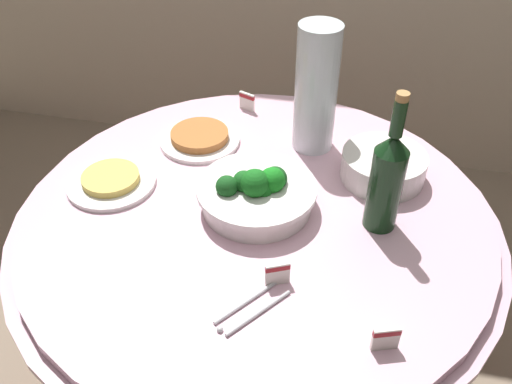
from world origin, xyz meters
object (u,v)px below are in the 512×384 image
Objects in this scene: label_placard_mid at (278,273)px; food_plate_noodles at (111,181)px; food_plate_peanuts at (200,138)px; label_placard_rear at (247,101)px; wine_bottle at (387,179)px; decorative_fruit_vase at (316,95)px; label_placard_front at (386,338)px; serving_tongs at (250,309)px; plate_stack at (383,166)px; broccoli_bowl at (256,193)px.

food_plate_noodles is at bearing 153.81° from label_placard_mid.
label_placard_rear is at bearing 66.28° from food_plate_peanuts.
decorative_fruit_vase reaches higher than wine_bottle.
food_plate_noodles is 4.00× the size of label_placard_front.
serving_tongs is 0.52m from food_plate_noodles.
plate_stack is 3.82× the size of label_placard_mid.
label_placard_rear is (-0.43, 0.76, 0.00)m from label_placard_front.
broccoli_bowl is 0.46m from label_placard_front.
broccoli_bowl is 5.09× the size of label_placard_front.
food_plate_noodles is (-0.46, -0.28, -0.14)m from decorative_fruit_vase.
serving_tongs is at bearing -76.32° from label_placard_rear.
broccoli_bowl reaches higher than label_placard_mid.
wine_bottle is at bearing -55.85° from decorative_fruit_vase.
label_placard_front is at bearing -47.41° from food_plate_peanuts.
label_placard_rear reaches higher than serving_tongs.
broccoli_bowl is 0.32m from food_plate_peanuts.
label_placard_front is 0.88m from label_placard_rear.
food_plate_peanuts is (-0.30, -0.05, -0.14)m from decorative_fruit_vase.
serving_tongs is (0.06, -0.30, -0.04)m from broccoli_bowl.
wine_bottle is 0.67m from food_plate_noodles.
plate_stack is at bearing -31.50° from label_placard_rear.
serving_tongs is 0.70× the size of food_plate_peanuts.
broccoli_bowl is at bearing -107.98° from decorative_fruit_vase.
food_plate_noodles is at bearing -119.91° from label_placard_rear.
serving_tongs is (-0.23, -0.31, -0.12)m from wine_bottle.
decorative_fruit_vase reaches higher than food_plate_peanuts.
wine_bottle is 0.35m from decorative_fruit_vase.
food_plate_peanuts is 0.77m from label_placard_front.
label_placard_mid is at bearing -67.06° from broccoli_bowl.
label_placard_front is (0.26, -0.03, 0.03)m from serving_tongs.
label_placard_mid is (-0.19, -0.23, -0.10)m from wine_bottle.
label_placard_mid is at bearing -115.34° from plate_stack.
broccoli_bowl is 0.83× the size of wine_bottle.
plate_stack is 0.62× the size of wine_bottle.
serving_tongs is at bearing -63.69° from food_plate_peanuts.
plate_stack reaches higher than label_placard_front.
serving_tongs is at bearing 173.31° from label_placard_front.
food_plate_peanuts is (-0.21, 0.23, -0.03)m from broccoli_bowl.
label_placard_front is at bearing -6.69° from serving_tongs.
plate_stack is 0.51m from label_placard_front.
plate_stack reaches higher than label_placard_mid.
decorative_fruit_vase is 1.55× the size of food_plate_noodles.
food_plate_noodles is (-0.66, 0.00, -0.12)m from wine_bottle.
wine_bottle reaches higher than label_placard_front.
label_placard_rear is at bearing 105.90° from broccoli_bowl.
broccoli_bowl is 0.24m from label_placard_mid.
label_placard_rear is at bearing 148.50° from plate_stack.
plate_stack is 0.62× the size of decorative_fruit_vase.
label_placard_mid and label_placard_rear have the same top height.
serving_tongs is 0.70× the size of food_plate_noodles.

